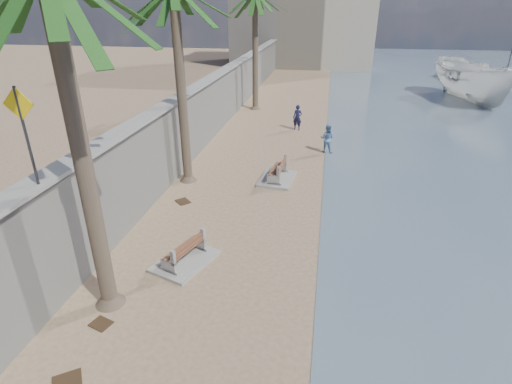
{
  "coord_description": "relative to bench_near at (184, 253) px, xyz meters",
  "views": [
    {
      "loc": [
        1.9,
        -6.43,
        7.67
      ],
      "look_at": [
        -0.5,
        7.0,
        1.2
      ],
      "focal_mm": 28.0,
      "sensor_mm": 36.0,
      "label": 1
    }
  ],
  "objects": [
    {
      "name": "boat_cruiser",
      "position": [
        16.36,
        27.08,
        1.5
      ],
      "size": [
        4.8,
        4.88,
        4.55
      ],
      "primitive_type": "imported",
      "rotation": [
        0.0,
        0.0,
        0.27
      ],
      "color": "silver",
      "rests_on": "bay_water"
    },
    {
      "name": "streetlight",
      "position": [
        -2.82,
        8.22,
        6.27
      ],
      "size": [
        0.28,
        0.28,
        5.12
      ],
      "color": "#2D2D33",
      "rests_on": "wall_cap"
    },
    {
      "name": "bench_far",
      "position": [
        2.09,
        7.22,
        0.03
      ],
      "size": [
        1.7,
        2.35,
        0.93
      ],
      "color": "gray",
      "rests_on": "ground_plane"
    },
    {
      "name": "person_a",
      "position": [
        2.32,
        15.79,
        0.57
      ],
      "size": [
        0.77,
        0.6,
        1.9
      ],
      "primitive_type": "imported",
      "rotation": [
        0.0,
        0.0,
        -0.22
      ],
      "color": "#131336",
      "rests_on": "ground_plane"
    },
    {
      "name": "pedestrian_sign",
      "position": [
        -2.72,
        -2.28,
        4.78
      ],
      "size": [
        0.78,
        0.07,
        2.4
      ],
      "color": "#2D2D33",
      "rests_on": "wall_cap"
    },
    {
      "name": "person_b",
      "position": [
        4.33,
        11.63,
        0.51
      ],
      "size": [
        0.98,
        0.83,
        1.77
      ],
      "primitive_type": "imported",
      "rotation": [
        0.0,
        0.0,
        2.93
      ],
      "color": "#5279AA",
      "rests_on": "ground_plane"
    },
    {
      "name": "ground_plane",
      "position": [
        2.28,
        -3.78,
        -0.38
      ],
      "size": [
        140.0,
        140.0,
        0.0
      ],
      "primitive_type": "plane",
      "color": "#94775B"
    },
    {
      "name": "debris_c",
      "position": [
        -1.57,
        4.2,
        -0.36
      ],
      "size": [
        0.79,
        0.79,
        0.03
      ],
      "primitive_type": "cube",
      "rotation": [
        0.0,
        0.0,
        5.48
      ],
      "color": "#382616",
      "rests_on": "ground_plane"
    },
    {
      "name": "debris_b",
      "position": [
        -1.27,
        -3.04,
        -0.36
      ],
      "size": [
        0.64,
        0.57,
        0.03
      ],
      "primitive_type": "cube",
      "rotation": [
        0.0,
        0.0,
        2.82
      ],
      "color": "#382616",
      "rests_on": "ground_plane"
    },
    {
      "name": "seawall",
      "position": [
        -2.92,
        16.22,
        1.37
      ],
      "size": [
        0.45,
        70.0,
        3.5
      ],
      "primitive_type": "cube",
      "color": "gray",
      "rests_on": "ground_plane"
    },
    {
      "name": "sailboat_west",
      "position": [
        24.11,
        41.15,
        -0.03
      ],
      "size": [
        4.78,
        5.71,
        9.78
      ],
      "color": "silver",
      "rests_on": "bay_water"
    },
    {
      "name": "bench_near",
      "position": [
        0.0,
        0.0,
        0.0
      ],
      "size": [
        2.02,
        2.42,
        0.86
      ],
      "color": "gray",
      "rests_on": "ground_plane"
    },
    {
      "name": "yacht_far",
      "position": [
        18.2,
        36.81,
        -0.03
      ],
      "size": [
        3.82,
        8.09,
        1.5
      ],
      "primitive_type": null,
      "rotation": [
        0.0,
        0.0,
        1.79
      ],
      "color": "silver",
      "rests_on": "bay_water"
    },
    {
      "name": "end_building",
      "position": [
        0.28,
        48.22,
        6.62
      ],
      "size": [
        18.0,
        12.0,
        14.0
      ],
      "primitive_type": "cube",
      "color": "#B7AA93",
      "rests_on": "ground_plane"
    },
    {
      "name": "wall_cap",
      "position": [
        -2.92,
        16.22,
        3.17
      ],
      "size": [
        0.8,
        70.0,
        0.12
      ],
      "primitive_type": "cube",
      "color": "gray",
      "rests_on": "seawall"
    }
  ]
}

